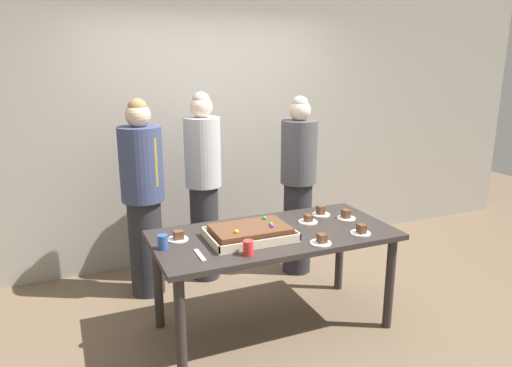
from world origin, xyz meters
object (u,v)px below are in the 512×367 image
plated_slice_center_back (321,241)px  drink_cup_nearest (163,242)px  plated_slice_far_right (308,220)px  drink_cup_middle (248,248)px  party_table (274,245)px  person_green_shirt_behind (298,184)px  plated_slice_near_right (361,231)px  plated_slice_far_left (346,216)px  cake_server_utensil (200,255)px  sheet_cake (250,233)px  plated_slice_center_front (321,212)px  plated_slice_near_left (178,237)px  person_striped_tie_right (143,197)px  person_serving_front (203,185)px

plated_slice_center_back → drink_cup_nearest: drink_cup_nearest is taller
plated_slice_far_right → drink_cup_middle: drink_cup_middle is taller
party_table → person_green_shirt_behind: 1.08m
plated_slice_near_right → person_green_shirt_behind: (0.07, 1.11, 0.08)m
plated_slice_near_right → plated_slice_far_left: size_ratio=1.00×
drink_cup_middle → cake_server_utensil: (-0.30, 0.11, -0.05)m
party_table → drink_cup_nearest: drink_cup_nearest is taller
sheet_cake → person_green_shirt_behind: 1.22m
person_green_shirt_behind → plated_slice_center_back: bearing=23.8°
party_table → plated_slice_far_right: 0.37m
sheet_cake → plated_slice_center_back: bearing=-34.5°
plated_slice_near_right → plated_slice_center_front: (-0.05, 0.49, 0.00)m
drink_cup_nearest → person_green_shirt_behind: bearing=29.2°
drink_cup_middle → party_table: bearing=42.5°
plated_slice_near_right → sheet_cake: bearing=163.2°
sheet_cake → plated_slice_far_left: (0.88, 0.10, -0.02)m
plated_slice_near_left → plated_slice_center_front: size_ratio=1.00×
person_green_shirt_behind → person_striped_tie_right: size_ratio=0.99×
plated_slice_near_left → plated_slice_far_left: plated_slice_far_left is taller
plated_slice_near_right → plated_slice_far_left: (0.09, 0.33, 0.00)m
plated_slice_center_back → person_green_shirt_behind: size_ratio=0.09×
plated_slice_center_back → plated_slice_far_left: bearing=40.0°
cake_server_utensil → party_table: bearing=16.9°
drink_cup_middle → sheet_cake: bearing=65.2°
person_serving_front → plated_slice_center_back: bearing=16.7°
person_striped_tie_right → plated_slice_far_right: bearing=22.7°
plated_slice_center_front → person_serving_front: bearing=132.0°
plated_slice_center_back → person_green_shirt_behind: (0.43, 1.16, 0.08)m
plated_slice_far_left → person_green_shirt_behind: (-0.02, 0.78, 0.08)m
plated_slice_near_left → plated_slice_far_right: plated_slice_near_left is taller
plated_slice_near_left → person_serving_front: person_serving_front is taller
plated_slice_near_right → plated_slice_center_front: bearing=95.7°
plated_slice_near_left → drink_cup_middle: size_ratio=1.50×
cake_server_utensil → drink_cup_middle: bearing=-20.9°
sheet_cake → plated_slice_far_left: bearing=6.3°
plated_slice_near_left → plated_slice_far_right: (1.04, -0.03, -0.01)m
sheet_cake → cake_server_utensil: bearing=-159.9°
plated_slice_near_left → person_striped_tie_right: 0.83m
party_table → plated_slice_far_left: size_ratio=11.94×
cake_server_utensil → person_green_shirt_behind: bearing=39.0°
cake_server_utensil → plated_slice_near_right: bearing=-4.0°
plated_slice_center_back → person_striped_tie_right: bearing=128.0°
sheet_cake → plated_slice_near_right: bearing=-16.8°
drink_cup_nearest → sheet_cake: bearing=-4.9°
drink_cup_middle → cake_server_utensil: drink_cup_middle is taller
party_table → cake_server_utensil: cake_server_utensil is taller
plated_slice_far_left → drink_cup_middle: size_ratio=1.50×
plated_slice_near_right → person_green_shirt_behind: 1.12m
cake_server_utensil → person_striped_tie_right: bearing=97.9°
plated_slice_far_left → drink_cup_nearest: bearing=-178.3°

